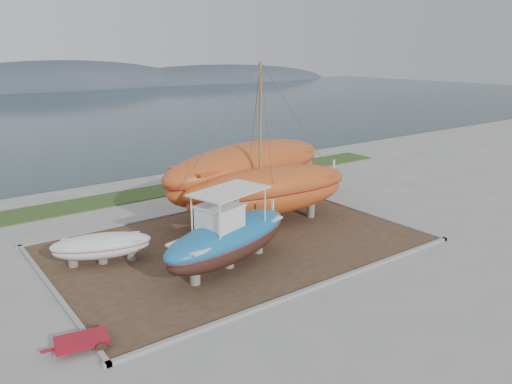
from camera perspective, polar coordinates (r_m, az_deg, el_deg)
ground at (r=22.99m, az=3.45°, el=-8.97°), size 140.00×140.00×0.00m
dirt_patch at (r=25.91m, az=-2.26°, el=-5.92°), size 18.00×12.00×0.06m
curb_frame at (r=25.89m, az=-2.27°, el=-5.83°), size 18.60×12.60×0.15m
grass_strip at (r=35.51m, az=-12.81°, el=-0.19°), size 44.00×3.00×0.08m
blue_caique at (r=22.52m, az=-3.17°, el=-4.32°), size 7.93×4.28×3.65m
white_dinghy at (r=24.42m, az=-17.21°, el=-6.27°), size 4.85×3.13×1.36m
orange_sailboat at (r=27.33m, az=1.45°, el=5.19°), size 10.52×4.35×9.03m
orange_bare_hull at (r=30.37m, az=-0.90°, el=1.56°), size 13.09×6.00×4.13m
red_trailer at (r=18.45m, az=-19.28°, el=-16.02°), size 2.77×1.74×0.37m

